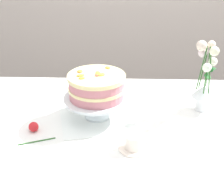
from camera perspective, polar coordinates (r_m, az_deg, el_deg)
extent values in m
cube|color=white|center=(1.44, 1.75, -5.19)|extent=(1.40, 1.00, 0.03)
cylinder|color=brown|center=(2.06, -15.35, -7.54)|extent=(0.06, 0.06, 0.71)
cube|color=white|center=(1.49, -2.51, -3.25)|extent=(0.39, 0.39, 0.00)
cylinder|color=silver|center=(1.49, -2.51, -3.03)|extent=(0.11, 0.11, 0.01)
cylinder|color=silver|center=(1.46, -2.55, -1.59)|extent=(0.03, 0.03, 0.07)
cylinder|color=silver|center=(1.44, -2.58, -0.07)|extent=(0.29, 0.29, 0.01)
cylinder|color=#CC7A84|center=(1.43, -2.60, 0.80)|extent=(0.24, 0.24, 0.04)
cylinder|color=beige|center=(1.42, -2.62, 1.70)|extent=(0.24, 0.24, 0.01)
cylinder|color=#CC7A84|center=(1.41, -2.64, 2.62)|extent=(0.24, 0.24, 0.04)
cylinder|color=beige|center=(1.40, -2.67, 3.63)|extent=(0.25, 0.25, 0.02)
ellipsoid|color=yellow|center=(1.40, -1.72, 4.06)|extent=(0.03, 0.03, 0.01)
ellipsoid|color=orange|center=(1.40, -2.36, 4.07)|extent=(0.03, 0.04, 0.01)
ellipsoid|color=yellow|center=(1.39, -5.38, 3.90)|extent=(0.04, 0.03, 0.01)
ellipsoid|color=yellow|center=(1.40, -1.89, 4.07)|extent=(0.04, 0.03, 0.00)
ellipsoid|color=yellow|center=(1.42, -2.38, 4.39)|extent=(0.03, 0.03, 0.00)
ellipsoid|color=orange|center=(1.43, -5.49, 4.58)|extent=(0.03, 0.03, 0.01)
ellipsoid|color=yellow|center=(1.37, -5.14, 3.45)|extent=(0.03, 0.03, 0.01)
ellipsoid|color=orange|center=(1.47, -0.72, 5.21)|extent=(0.03, 0.04, 0.01)
ellipsoid|color=#E56B51|center=(1.39, -2.25, 3.96)|extent=(0.04, 0.03, 0.01)
cylinder|color=silver|center=(1.59, 15.16, -0.84)|extent=(0.06, 0.06, 0.07)
cone|color=silver|center=(1.57, 15.42, 1.12)|extent=(0.11, 0.11, 0.05)
cylinder|color=#2D6028|center=(1.54, 16.25, 3.61)|extent=(0.02, 0.01, 0.14)
sphere|color=silver|center=(1.51, 16.86, 5.95)|extent=(0.04, 0.04, 0.04)
ellipsoid|color=#236B2D|center=(1.53, 16.54, 4.86)|extent=(0.05, 0.03, 0.01)
cylinder|color=#2D6028|center=(1.55, 16.08, 5.08)|extent=(0.02, 0.03, 0.20)
sphere|color=#F9DAC3|center=(1.53, 16.64, 8.72)|extent=(0.04, 0.04, 0.04)
ellipsoid|color=#236B2D|center=(1.56, 16.22, 3.41)|extent=(0.03, 0.05, 0.01)
cylinder|color=#2D6028|center=(1.54, 15.24, 4.44)|extent=(0.02, 0.02, 0.17)
sphere|color=silver|center=(1.52, 15.30, 7.50)|extent=(0.04, 0.04, 0.04)
cylinder|color=#2D6028|center=(1.52, 15.07, 4.90)|extent=(0.03, 0.01, 0.21)
sphere|color=beige|center=(1.48, 15.08, 8.61)|extent=(0.05, 0.05, 0.05)
cylinder|color=#2D6028|center=(1.51, 15.66, 3.05)|extent=(0.01, 0.03, 0.12)
sphere|color=silver|center=(1.48, 15.91, 5.02)|extent=(0.04, 0.04, 0.04)
ellipsoid|color=#236B2D|center=(1.52, 15.77, 3.89)|extent=(0.03, 0.05, 0.01)
cylinder|color=#2D6028|center=(1.50, 16.36, 4.30)|extent=(0.01, 0.03, 0.20)
sphere|color=#EBEBC4|center=(1.46, 17.12, 7.63)|extent=(0.04, 0.04, 0.04)
ellipsoid|color=#236B2D|center=(1.51, 16.44, 4.68)|extent=(0.03, 0.05, 0.02)
cylinder|color=silver|center=(1.28, 3.72, -8.60)|extent=(0.11, 0.11, 0.01)
cylinder|color=silver|center=(1.27, 3.76, -7.43)|extent=(0.07, 0.07, 0.06)
torus|color=silver|center=(1.27, 5.78, -7.34)|extent=(0.03, 0.01, 0.03)
cylinder|color=#2D6028|center=(1.36, -12.68, -7.22)|extent=(0.14, 0.06, 0.01)
sphere|color=red|center=(1.42, -13.22, -4.81)|extent=(0.04, 0.04, 0.04)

